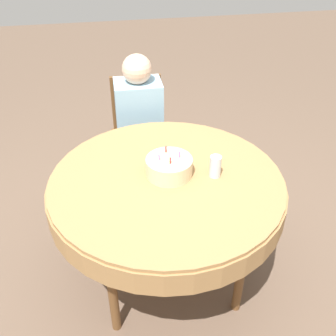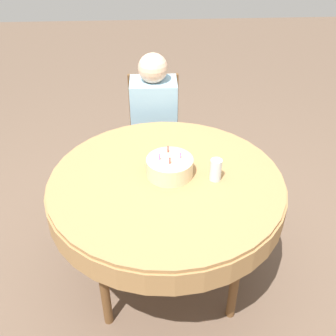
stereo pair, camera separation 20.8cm
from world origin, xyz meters
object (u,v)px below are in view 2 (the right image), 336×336
Objects in this scene: chair at (154,130)px; drinking_glass at (216,170)px; person at (154,113)px; birthday_cake at (170,167)px.

chair reaches higher than drinking_glass.
person reaches higher than drinking_glass.
chair reaches higher than birthday_cake.
birthday_cake is 0.25m from drinking_glass.
birthday_cake is at bearing 166.05° from drinking_glass.
person is 0.97m from drinking_glass.
birthday_cake is at bearing -85.36° from chair.
birthday_cake is (0.06, -0.85, 0.12)m from person.
chair is 1.00m from birthday_cake.
person reaches higher than chair.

